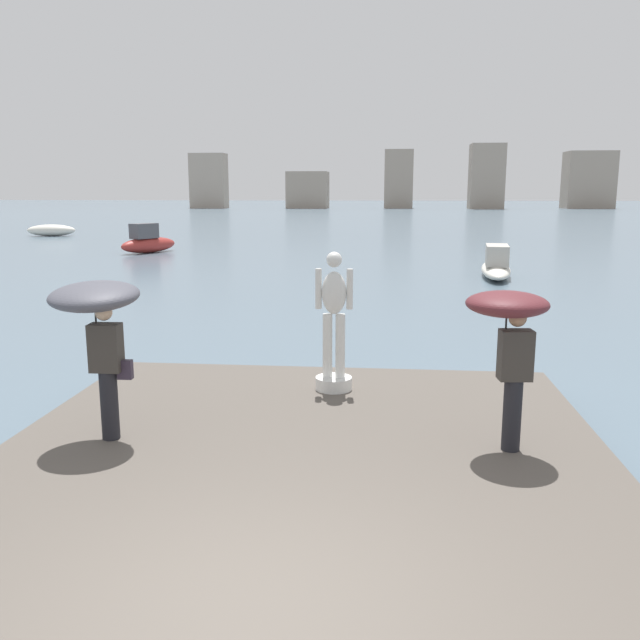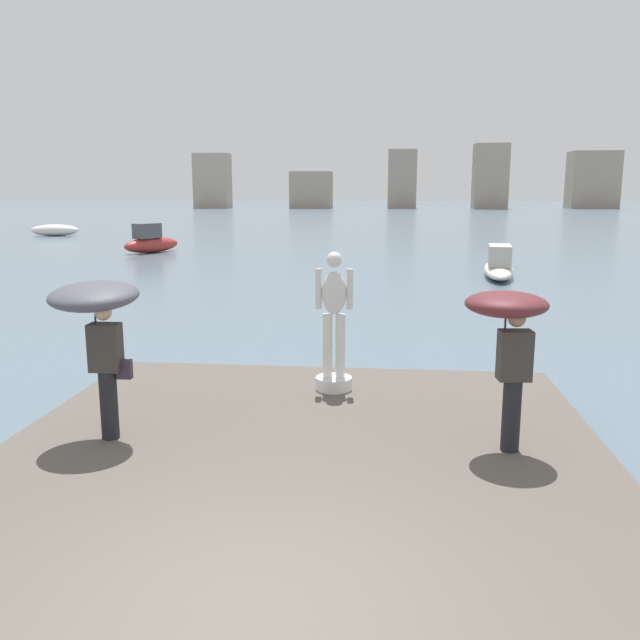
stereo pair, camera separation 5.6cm
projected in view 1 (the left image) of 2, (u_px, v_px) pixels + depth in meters
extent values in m
plane|color=slate|center=(370.00, 244.00, 44.11)|extent=(400.00, 400.00, 0.00)
cube|color=#564F47|center=(288.00, 509.00, 6.94)|extent=(7.45, 9.97, 0.40)
cylinder|color=silver|center=(334.00, 383.00, 10.44)|extent=(0.57, 0.57, 0.20)
cylinder|color=silver|center=(327.00, 346.00, 10.33)|extent=(0.15, 0.15, 1.01)
cylinder|color=silver|center=(340.00, 346.00, 10.31)|extent=(0.15, 0.15, 1.01)
ellipsoid|color=silver|center=(334.00, 293.00, 10.16)|extent=(0.38, 0.26, 0.66)
sphere|color=silver|center=(334.00, 260.00, 10.06)|extent=(0.24, 0.24, 0.24)
cylinder|color=silver|center=(319.00, 289.00, 10.17)|extent=(0.10, 0.10, 0.62)
cylinder|color=silver|center=(350.00, 289.00, 10.13)|extent=(0.10, 0.10, 0.62)
cylinder|color=black|center=(109.00, 405.00, 8.30)|extent=(0.22, 0.22, 0.88)
cube|color=#38332D|center=(106.00, 348.00, 8.16)|extent=(0.39, 0.25, 0.60)
sphere|color=beige|center=(104.00, 312.00, 8.07)|extent=(0.21, 0.21, 0.21)
cylinder|color=#262626|center=(96.00, 323.00, 8.15)|extent=(0.02, 0.02, 0.51)
ellipsoid|color=#4C4C56|center=(94.00, 296.00, 8.08)|extent=(1.12, 1.14, 0.41)
cube|color=#332838|center=(125.00, 369.00, 8.22)|extent=(0.18, 0.10, 0.24)
cylinder|color=black|center=(512.00, 415.00, 7.94)|extent=(0.22, 0.22, 0.88)
cube|color=#38332D|center=(516.00, 355.00, 7.79)|extent=(0.40, 0.27, 0.60)
sphere|color=#A87A5B|center=(518.00, 318.00, 7.71)|extent=(0.21, 0.21, 0.21)
cylinder|color=#262626|center=(506.00, 330.00, 7.78)|extent=(0.02, 0.02, 0.48)
ellipsoid|color=#5B2328|center=(507.00, 304.00, 7.72)|extent=(1.05, 1.05, 0.30)
ellipsoid|color=#9E2D28|center=(149.00, 245.00, 37.73)|extent=(2.82, 3.84, 0.88)
cube|color=#4C4C51|center=(144.00, 231.00, 37.35)|extent=(1.45, 1.70, 0.84)
ellipsoid|color=silver|center=(496.00, 270.00, 27.26)|extent=(1.80, 5.58, 0.57)
cube|color=#B2ADA3|center=(497.00, 255.00, 26.75)|extent=(1.09, 2.07, 0.81)
ellipsoid|color=silver|center=(51.00, 230.00, 51.55)|extent=(3.84, 1.82, 0.90)
cube|color=#A89989|center=(209.00, 181.00, 133.48)|extent=(7.07, 4.31, 10.81)
cube|color=gray|center=(308.00, 190.00, 133.58)|extent=(8.09, 7.42, 7.22)
cube|color=gray|center=(398.00, 179.00, 133.50)|extent=(5.65, 5.96, 11.51)
cube|color=gray|center=(487.00, 177.00, 128.31)|extent=(6.45, 5.21, 12.36)
cube|color=gray|center=(589.00, 180.00, 131.38)|extent=(9.21, 6.14, 11.10)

